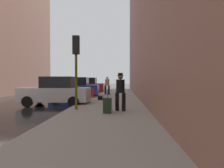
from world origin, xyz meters
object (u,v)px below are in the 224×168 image
(fire_hydrant, at_px, (93,93))
(traffic_light, at_px, (76,56))
(pedestrian_in_tan_coat, at_px, (107,84))
(duffel_bag, at_px, (100,98))
(rolling_suitcase, at_px, (107,105))
(parked_red_hatchback, at_px, (87,86))
(pedestrian_with_fedora, at_px, (120,90))
(parked_silver_sedan, at_px, (56,92))
(parked_blue_sedan, at_px, (75,88))

(fire_hydrant, height_order, traffic_light, traffic_light)
(pedestrian_in_tan_coat, xyz_separation_m, duffel_bag, (-0.16, -5.28, -0.81))
(fire_hydrant, xyz_separation_m, rolling_suitcase, (1.64, -7.72, -0.01))
(parked_red_hatchback, xyz_separation_m, fire_hydrant, (1.80, -8.32, -0.35))
(pedestrian_in_tan_coat, bearing_deg, parked_red_hatchback, 119.63)
(pedestrian_with_fedora, relative_size, rolling_suitcase, 1.71)
(parked_silver_sedan, relative_size, parked_blue_sedan, 1.00)
(parked_blue_sedan, xyz_separation_m, pedestrian_in_tan_coat, (2.73, 1.73, 0.26))
(parked_silver_sedan, xyz_separation_m, pedestrian_in_tan_coat, (2.73, 7.46, 0.26))
(parked_red_hatchback, xyz_separation_m, rolling_suitcase, (3.45, -16.04, -0.36))
(rolling_suitcase, bearing_deg, parked_red_hatchback, 102.13)
(duffel_bag, bearing_deg, parked_silver_sedan, -139.61)
(fire_hydrant, bearing_deg, traffic_light, -89.57)
(pedestrian_with_fedora, relative_size, pedestrian_in_tan_coat, 1.04)
(fire_hydrant, relative_size, rolling_suitcase, 0.68)
(parked_blue_sedan, relative_size, pedestrian_in_tan_coat, 2.46)
(pedestrian_with_fedora, distance_m, pedestrian_in_tan_coat, 10.73)
(parked_blue_sedan, bearing_deg, parked_silver_sedan, -90.00)
(rolling_suitcase, xyz_separation_m, duffel_bag, (-0.88, 5.96, -0.20))
(traffic_light, xyz_separation_m, pedestrian_with_fedora, (2.16, -0.39, -1.62))
(traffic_light, relative_size, pedestrian_in_tan_coat, 2.11)
(pedestrian_with_fedora, xyz_separation_m, duffel_bag, (-1.45, 5.37, -0.85))
(parked_silver_sedan, bearing_deg, duffel_bag, 40.39)
(fire_hydrant, bearing_deg, pedestrian_in_tan_coat, 75.28)
(pedestrian_in_tan_coat, xyz_separation_m, rolling_suitcase, (0.72, -11.24, -0.61))
(parked_blue_sedan, height_order, pedestrian_in_tan_coat, pedestrian_in_tan_coat)
(parked_red_hatchback, distance_m, traffic_light, 15.30)
(pedestrian_in_tan_coat, height_order, rolling_suitcase, pedestrian_in_tan_coat)
(parked_red_hatchback, height_order, rolling_suitcase, parked_red_hatchback)
(pedestrian_with_fedora, bearing_deg, pedestrian_in_tan_coat, 96.90)
(fire_hydrant, xyz_separation_m, traffic_light, (0.05, -6.74, 2.26))
(parked_blue_sedan, distance_m, duffel_bag, 4.42)
(pedestrian_with_fedora, height_order, rolling_suitcase, pedestrian_with_fedora)
(pedestrian_with_fedora, xyz_separation_m, pedestrian_in_tan_coat, (-1.29, 10.65, -0.03))
(traffic_light, distance_m, pedestrian_in_tan_coat, 10.43)
(parked_silver_sedan, relative_size, traffic_light, 1.18)
(pedestrian_with_fedora, bearing_deg, rolling_suitcase, -134.04)
(parked_silver_sedan, distance_m, duffel_bag, 3.41)
(fire_hydrant, height_order, rolling_suitcase, rolling_suitcase)
(pedestrian_in_tan_coat, relative_size, rolling_suitcase, 1.64)
(parked_blue_sedan, height_order, parked_red_hatchback, same)
(pedestrian_in_tan_coat, bearing_deg, parked_silver_sedan, -110.09)
(parked_blue_sedan, bearing_deg, pedestrian_in_tan_coat, 32.30)
(parked_blue_sedan, distance_m, rolling_suitcase, 10.13)
(parked_blue_sedan, bearing_deg, duffel_bag, -54.18)
(parked_silver_sedan, height_order, parked_blue_sedan, same)
(fire_hydrant, bearing_deg, duffel_bag, -66.54)
(fire_hydrant, relative_size, traffic_light, 0.20)
(fire_hydrant, bearing_deg, parked_silver_sedan, -114.60)
(parked_blue_sedan, distance_m, parked_red_hatchback, 6.52)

